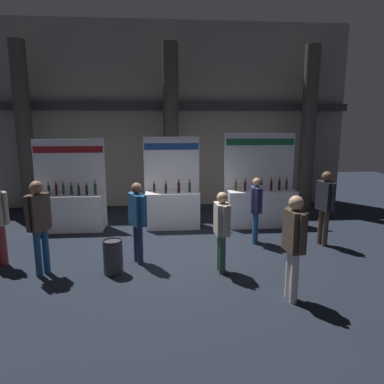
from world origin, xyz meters
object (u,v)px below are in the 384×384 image
object	(u,v)px
exhibitor_booth_0	(69,208)
trash_bin	(113,257)
visitor_0	(325,201)
exhibitor_booth_1	(172,205)
visitor_6	(222,225)
visitor_4	(256,204)
visitor_1	(39,220)
exhibitor_booth_2	(261,204)
visitor_2	(137,215)
visitor_3	(294,239)

from	to	relation	value
exhibitor_booth_0	trash_bin	size ratio (longest dim) A/B	3.62
trash_bin	visitor_0	xyz separation A→B (m)	(4.74, 1.22, 0.73)
exhibitor_booth_1	visitor_6	xyz separation A→B (m)	(0.85, -3.09, 0.34)
trash_bin	visitor_6	size ratio (longest dim) A/B	0.42
visitor_4	visitor_1	bearing A→B (deg)	-61.52
visitor_1	visitor_0	bearing A→B (deg)	137.26
visitor_0	visitor_1	world-z (taller)	visitor_1
exhibitor_booth_1	visitor_0	size ratio (longest dim) A/B	1.40
exhibitor_booth_2	visitor_6	size ratio (longest dim) A/B	1.61
exhibitor_booth_1	visitor_2	world-z (taller)	exhibitor_booth_1
visitor_2	visitor_4	size ratio (longest dim) A/B	1.06
visitor_2	visitor_4	bearing A→B (deg)	-95.80
visitor_3	visitor_6	bearing A→B (deg)	-147.61
exhibitor_booth_2	exhibitor_booth_0	bearing A→B (deg)	179.58
visitor_1	visitor_4	distance (m)	4.75
exhibitor_booth_0	visitor_6	distance (m)	4.76
visitor_2	visitor_3	distance (m)	3.17
visitor_6	exhibitor_booth_1	bearing A→B (deg)	12.25
exhibitor_booth_0	visitor_2	xyz separation A→B (m)	(1.98, -2.46, 0.41)
exhibitor_booth_0	trash_bin	bearing A→B (deg)	-62.75
exhibitor_booth_2	trash_bin	bearing A→B (deg)	-141.71
visitor_3	visitor_0	bearing A→B (deg)	140.11
visitor_6	visitor_0	bearing A→B (deg)	-66.47
trash_bin	visitor_6	world-z (taller)	visitor_6
exhibitor_booth_1	trash_bin	bearing A→B (deg)	-112.58
visitor_1	exhibitor_booth_1	bearing A→B (deg)	175.09
exhibitor_booth_0	exhibitor_booth_1	world-z (taller)	exhibitor_booth_1
visitor_1	visitor_6	world-z (taller)	visitor_1
exhibitor_booth_0	exhibitor_booth_1	bearing A→B (deg)	0.37
exhibitor_booth_2	visitor_0	bearing A→B (deg)	-58.73
visitor_3	visitor_2	bearing A→B (deg)	-131.17
exhibitor_booth_2	visitor_4	world-z (taller)	exhibitor_booth_2
visitor_0	visitor_2	size ratio (longest dim) A/B	1.04
exhibitor_booth_2	visitor_3	world-z (taller)	exhibitor_booth_2
exhibitor_booth_1	visitor_2	xyz separation A→B (m)	(-0.79, -2.48, 0.40)
visitor_2	visitor_3	xyz separation A→B (m)	(2.59, -1.82, 0.04)
visitor_6	visitor_2	bearing A→B (deg)	66.33
visitor_0	trash_bin	bearing A→B (deg)	-92.19
visitor_4	visitor_2	bearing A→B (deg)	-59.17
visitor_2	visitor_3	size ratio (longest dim) A/B	0.96
exhibitor_booth_1	visitor_2	bearing A→B (deg)	-107.61
exhibitor_booth_0	exhibitor_booth_1	size ratio (longest dim) A/B	0.98
visitor_2	trash_bin	bearing A→B (deg)	112.00
exhibitor_booth_0	visitor_4	world-z (taller)	exhibitor_booth_0
trash_bin	visitor_0	world-z (taller)	visitor_0
visitor_0	visitor_1	size ratio (longest dim) A/B	0.97
visitor_3	visitor_1	bearing A→B (deg)	-113.43
visitor_1	visitor_3	size ratio (longest dim) A/B	1.04
visitor_2	visitor_6	world-z (taller)	visitor_2
visitor_2	visitor_1	bearing A→B (deg)	78.13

